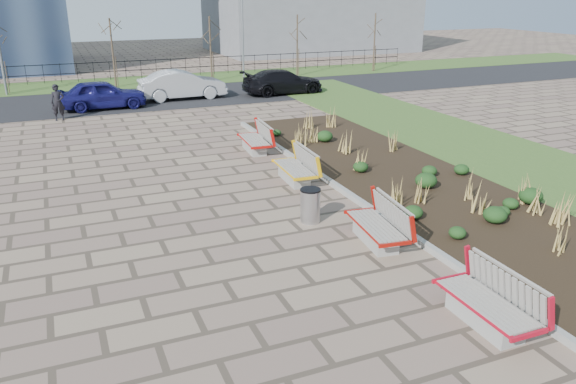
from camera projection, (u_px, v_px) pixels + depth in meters
name	position (u px, v px, depth m)	size (l,w,h in m)	color
ground	(277.00, 292.00, 11.12)	(120.00, 120.00, 0.00)	#7B6855
planting_bed	(402.00, 177.00, 17.71)	(4.50, 18.00, 0.10)	black
planting_curb	(337.00, 186.00, 16.86)	(0.16, 18.00, 0.15)	gray
grass_verge_near	(518.00, 162.00, 19.44)	(5.00, 38.00, 0.04)	#33511E
grass_verge_far	(113.00, 83.00, 35.39)	(80.00, 5.00, 0.04)	#33511E
road	(126.00, 100.00, 30.19)	(80.00, 7.00, 0.02)	black
bench_a	(486.00, 300.00, 9.89)	(0.90, 2.10, 1.00)	red
bench_b	(376.00, 223.00, 13.13)	(0.90, 2.10, 1.00)	#A6130B
bench_c	(294.00, 166.00, 17.34)	(0.90, 2.10, 1.00)	#FCB80D
bench_d	(254.00, 138.00, 20.56)	(0.90, 2.10, 1.00)	red
litter_bin	(310.00, 206.00, 14.33)	(0.51, 0.51, 0.88)	#B2B2B7
pedestrian	(58.00, 102.00, 25.33)	(0.60, 0.39, 1.64)	black
car_blue	(103.00, 94.00, 27.74)	(1.69, 4.19, 1.43)	#151457
car_silver	(182.00, 85.00, 30.23)	(1.61, 4.62, 1.52)	#A0A3A7
car_black	(283.00, 82.00, 31.77)	(1.89, 4.65, 1.35)	black
tree_b	(1.00, 58.00, 31.22)	(1.40, 1.40, 4.00)	#4C3D2D
tree_c	(113.00, 53.00, 33.40)	(1.40, 1.40, 4.00)	#4C3D2D
tree_d	(211.00, 49.00, 35.58)	(1.40, 1.40, 4.00)	#4C3D2D
tree_e	(297.00, 46.00, 37.75)	(1.40, 1.40, 4.00)	#4C3D2D
tree_f	(374.00, 42.00, 39.93)	(1.40, 1.40, 4.00)	#4C3D2D
lamp_east	(243.00, 32.00, 35.53)	(0.24, 0.60, 6.00)	gray
railing_fence	(110.00, 70.00, 36.48)	(44.00, 0.10, 1.20)	black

